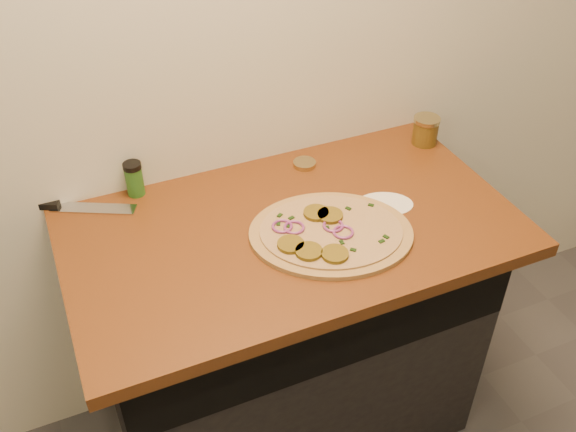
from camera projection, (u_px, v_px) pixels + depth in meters
name	position (u px, v px, depth m)	size (l,w,h in m)	color
cabinet	(287.00, 334.00, 2.02)	(1.10, 0.60, 0.86)	black
countertop	(291.00, 230.00, 1.72)	(1.20, 0.70, 0.04)	brown
pizza	(329.00, 233.00, 1.67)	(0.54, 0.54, 0.03)	tan
chefs_knife	(63.00, 206.00, 1.76)	(0.32, 0.18, 0.02)	#B7BAC1
mason_jar_lid	(304.00, 164.00, 1.93)	(0.07, 0.07, 0.01)	tan
salsa_jar	(425.00, 130.00, 2.00)	(0.08, 0.08, 0.09)	maroon
spice_shaker	(134.00, 179.00, 1.79)	(0.05, 0.05, 0.10)	#2A6720
flour_spill	(385.00, 204.00, 1.78)	(0.16, 0.16, 0.00)	white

